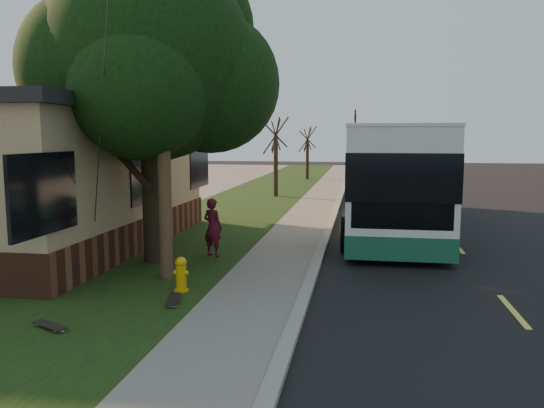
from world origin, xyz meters
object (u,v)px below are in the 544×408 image
(bare_tree_far, at_px, (307,154))
(dumpster, at_px, (45,231))
(bare_tree_near, at_px, (276,158))
(traffic_signal, at_px, (355,138))
(distant_car, at_px, (372,176))
(fire_hydrant, at_px, (181,274))
(skateboarder, at_px, (213,227))
(skateboard_main, at_px, (174,299))
(leafy_tree, at_px, (153,62))
(transit_bus, at_px, (389,174))
(skateboard_spare, at_px, (50,326))
(utility_pole, at_px, (161,76))

(bare_tree_far, xyz_separation_m, dumpster, (-4.35, -27.42, -1.25))
(bare_tree_near, xyz_separation_m, traffic_signal, (4.00, 16.00, 1.01))
(bare_tree_far, height_order, distant_car, bare_tree_far)
(fire_hydrant, relative_size, skateboarder, 0.47)
(skateboard_main, height_order, distant_car, distant_car)
(leafy_tree, relative_size, bare_tree_near, 1.81)
(transit_bus, xyz_separation_m, skateboard_spare, (-6.17, -12.13, -1.81))
(skateboard_main, relative_size, distant_car, 0.22)
(fire_hydrant, xyz_separation_m, skateboard_main, (0.10, -0.75, -0.30))
(skateboard_spare, bearing_deg, utility_pole, 77.65)
(leafy_tree, relative_size, bare_tree_far, 1.94)
(traffic_signal, bearing_deg, utility_pole, -96.58)
(traffic_signal, distance_m, skateboard_main, 35.02)
(leafy_tree, xyz_separation_m, traffic_signal, (4.67, 31.35, -2.00))
(bare_tree_near, height_order, skateboard_spare, bare_tree_near)
(bare_tree_near, bearing_deg, skateboard_main, -86.95)
(distant_car, bearing_deg, dumpster, -114.31)
(skateboarder, bearing_deg, utility_pole, 101.56)
(dumpster, bearing_deg, skateboarder, 9.33)
(skateboarder, distance_m, dumpster, 4.56)
(utility_pole, height_order, transit_bus, utility_pole)
(fire_hydrant, bearing_deg, skateboard_spare, -120.55)
(dumpster, bearing_deg, skateboard_spare, -57.03)
(bare_tree_near, distance_m, skateboarder, 14.76)
(transit_bus, height_order, skateboard_main, transit_bus)
(leafy_tree, xyz_separation_m, skateboard_main, (1.67, -3.40, -5.04))
(skateboard_main, bearing_deg, leafy_tree, 116.15)
(utility_pole, distance_m, skateboard_spare, 5.74)
(skateboard_spare, bearing_deg, fire_hydrant, 59.45)
(skateboarder, height_order, skateboard_spare, skateboarder)
(transit_bus, bearing_deg, skateboard_spare, -116.97)
(traffic_signal, distance_m, skateboarder, 30.95)
(dumpster, bearing_deg, transit_bus, 36.79)
(distant_car, bearing_deg, traffic_signal, 96.10)
(utility_pole, distance_m, dumpster, 5.83)
(bare_tree_near, relative_size, distant_car, 1.09)
(bare_tree_far, bearing_deg, skateboard_main, -89.07)
(utility_pole, xyz_separation_m, bare_tree_far, (0.31, 29.01, -2.63))
(skateboard_spare, bearing_deg, leafy_tree, 91.16)
(fire_hydrant, xyz_separation_m, utility_pole, (-0.71, 0.99, 4.20))
(skateboarder, bearing_deg, traffic_signal, -73.71)
(fire_hydrant, height_order, skateboard_spare, fire_hydrant)
(traffic_signal, bearing_deg, skateboarder, -96.24)
(transit_bus, bearing_deg, bare_tree_far, 104.08)
(utility_pole, xyz_separation_m, dumpster, (-4.04, 1.58, -3.88))
(skateboard_spare, xyz_separation_m, dumpster, (-3.28, 5.06, 0.63))
(skateboarder, distance_m, skateboard_spare, 5.97)
(bare_tree_far, xyz_separation_m, skateboard_main, (0.50, -30.75, -1.88))
(utility_pole, xyz_separation_m, bare_tree_near, (-0.19, 17.01, -2.48))
(bare_tree_near, relative_size, traffic_signal, 0.78)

